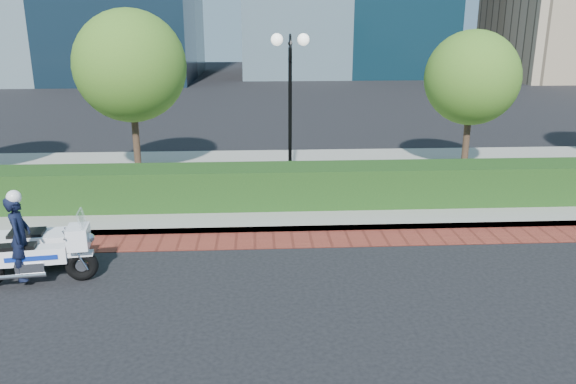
{
  "coord_description": "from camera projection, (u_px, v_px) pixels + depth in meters",
  "views": [
    {
      "loc": [
        0.08,
        -10.09,
        4.64
      ],
      "look_at": [
        0.76,
        1.89,
        1.0
      ],
      "focal_mm": 35.0,
      "sensor_mm": 36.0,
      "label": 1
    }
  ],
  "objects": [
    {
      "name": "tree_c",
      "position": [
        472.0,
        78.0,
        16.66
      ],
      "size": [
        2.8,
        2.8,
        4.3
      ],
      "color": "#332319",
      "rests_on": "sidewalk"
    },
    {
      "name": "ground",
      "position": [
        255.0,
        269.0,
        10.99
      ],
      "size": [
        120.0,
        120.0,
        0.0
      ],
      "primitive_type": "plane",
      "color": "black",
      "rests_on": "ground"
    },
    {
      "name": "police_motorcycle",
      "position": [
        32.0,
        246.0,
        10.49
      ],
      "size": [
        2.25,
        1.6,
        1.82
      ],
      "rotation": [
        0.0,
        0.0,
        0.13
      ],
      "color": "black",
      "rests_on": "ground"
    },
    {
      "name": "lamppost",
      "position": [
        290.0,
        87.0,
        15.15
      ],
      "size": [
        1.02,
        0.7,
        4.21
      ],
      "color": "black",
      "rests_on": "sidewalk"
    },
    {
      "name": "brick_strip",
      "position": [
        255.0,
        240.0,
        12.42
      ],
      "size": [
        60.0,
        1.0,
        0.01
      ],
      "primitive_type": "cube",
      "color": "maroon",
      "rests_on": "ground"
    },
    {
      "name": "hedge_main",
      "position": [
        255.0,
        186.0,
        14.24
      ],
      "size": [
        18.0,
        1.2,
        1.0
      ],
      "primitive_type": "cube",
      "color": "black",
      "rests_on": "sidewalk"
    },
    {
      "name": "sidewalk",
      "position": [
        255.0,
        182.0,
        16.7
      ],
      "size": [
        60.0,
        8.0,
        0.15
      ],
      "primitive_type": "cube",
      "color": "gray",
      "rests_on": "ground"
    },
    {
      "name": "tree_b",
      "position": [
        130.0,
        66.0,
        16.01
      ],
      "size": [
        3.2,
        3.2,
        4.89
      ],
      "color": "#332319",
      "rests_on": "sidewalk"
    }
  ]
}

